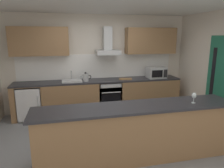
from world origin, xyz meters
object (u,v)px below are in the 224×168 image
(wine_glass, at_px, (194,96))
(microwave, at_px, (156,73))
(refrigerator, at_px, (30,102))
(oven, at_px, (109,96))
(sink, at_px, (72,80))
(chopping_board, at_px, (125,79))
(kettle, at_px, (86,77))
(range_hood, at_px, (108,46))

(wine_glass, bearing_deg, microwave, 80.13)
(refrigerator, distance_m, wine_glass, 3.84)
(oven, xyz_separation_m, refrigerator, (-2.01, -0.00, -0.03))
(sink, xyz_separation_m, chopping_board, (1.42, -0.03, -0.02))
(oven, relative_size, microwave, 1.60)
(microwave, height_order, chopping_board, microwave)
(oven, xyz_separation_m, kettle, (-0.61, -0.03, 0.55))
(range_hood, bearing_deg, microwave, -6.66)
(kettle, xyz_separation_m, chopping_board, (1.07, 0.01, -0.09))
(wine_glass, bearing_deg, sink, 128.70)
(range_hood, bearing_deg, sink, -173.00)
(refrigerator, bearing_deg, range_hood, 3.76)
(oven, distance_m, range_hood, 1.33)
(chopping_board, bearing_deg, wine_glass, -78.35)
(sink, relative_size, chopping_board, 1.47)
(kettle, bearing_deg, oven, 3.14)
(kettle, relative_size, range_hood, 0.40)
(refrigerator, bearing_deg, microwave, -0.43)
(oven, relative_size, sink, 1.60)
(kettle, height_order, chopping_board, kettle)
(sink, height_order, wine_glass, sink)
(sink, relative_size, kettle, 1.73)
(oven, distance_m, refrigerator, 2.01)
(kettle, xyz_separation_m, wine_glass, (1.56, -2.33, 0.06))
(range_hood, distance_m, wine_glass, 2.76)
(kettle, distance_m, wine_glass, 2.81)
(refrigerator, distance_m, kettle, 1.51)
(kettle, relative_size, wine_glass, 1.62)
(refrigerator, height_order, chopping_board, chopping_board)
(refrigerator, xyz_separation_m, wine_glass, (2.95, -2.37, 0.64))
(oven, distance_m, microwave, 1.47)
(microwave, distance_m, wine_glass, 2.38)
(refrigerator, bearing_deg, kettle, -1.27)
(refrigerator, height_order, kettle, kettle)
(sink, relative_size, wine_glass, 2.81)
(oven, relative_size, wine_glass, 4.50)
(refrigerator, relative_size, wine_glass, 4.78)
(microwave, height_order, sink, microwave)
(wine_glass, bearing_deg, refrigerator, 141.28)
(microwave, relative_size, kettle, 1.73)
(microwave, distance_m, sink, 2.32)
(oven, xyz_separation_m, chopping_board, (0.46, -0.02, 0.45))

